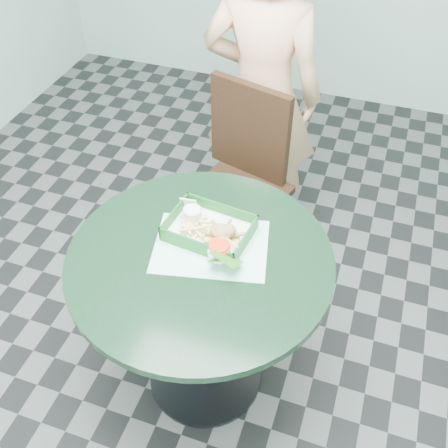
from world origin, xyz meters
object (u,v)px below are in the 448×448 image
(cafe_table, at_px, (202,292))
(dining_chair, at_px, (242,172))
(diner_person, at_px, (262,90))
(crab_sandwich, at_px, (224,237))
(sauce_ramekin, at_px, (191,218))
(food_basket, at_px, (209,235))

(cafe_table, bearing_deg, dining_chair, 96.56)
(cafe_table, height_order, diner_person, diner_person)
(diner_person, relative_size, crab_sandwich, 13.30)
(crab_sandwich, height_order, sauce_ramekin, crab_sandwich)
(diner_person, height_order, sauce_ramekin, diner_person)
(food_basket, distance_m, crab_sandwich, 0.07)
(diner_person, bearing_deg, sauce_ramekin, 87.73)
(cafe_table, bearing_deg, crab_sandwich, 54.70)
(sauce_ramekin, bearing_deg, diner_person, 90.25)
(cafe_table, relative_size, diner_person, 0.56)
(dining_chair, xyz_separation_m, food_basket, (0.08, -0.65, 0.24))
(food_basket, bearing_deg, crab_sandwich, -23.42)
(diner_person, height_order, crab_sandwich, diner_person)
(cafe_table, distance_m, sauce_ramekin, 0.27)
(cafe_table, xyz_separation_m, diner_person, (-0.09, 1.03, 0.22))
(crab_sandwich, bearing_deg, sauce_ramekin, 160.24)
(diner_person, bearing_deg, dining_chair, 87.32)
(sauce_ramekin, bearing_deg, crab_sandwich, -19.76)
(food_basket, height_order, sauce_ramekin, sauce_ramekin)
(cafe_table, distance_m, crab_sandwich, 0.24)
(dining_chair, distance_m, sauce_ramekin, 0.68)
(dining_chair, height_order, sauce_ramekin, dining_chair)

